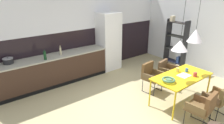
{
  "coord_description": "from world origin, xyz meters",
  "views": [
    {
      "loc": [
        -3.06,
        -2.75,
        2.74
      ],
      "look_at": [
        -0.41,
        0.72,
        1.05
      ],
      "focal_mm": 30.74,
      "sensor_mm": 36.0,
      "label": 1
    }
  ],
  "objects": [
    {
      "name": "armchair_far_side",
      "position": [
        0.74,
        0.44,
        0.51
      ],
      "size": [
        0.54,
        0.53,
        0.81
      ],
      "rotation": [
        0.0,
        0.0,
        3.27
      ],
      "color": "brown",
      "rests_on": "ground"
    },
    {
      "name": "pendant_lamp_over_table_far",
      "position": [
        1.16,
        -0.44,
        1.7
      ],
      "size": [
        0.35,
        0.35,
        1.34
      ],
      "color": "black"
    },
    {
      "name": "pendant_lamp_over_table_near",
      "position": [
        0.55,
        -0.47,
        1.57
      ],
      "size": [
        0.35,
        0.35,
        1.43
      ],
      "color": "black"
    },
    {
      "name": "armchair_facing_counter",
      "position": [
        1.39,
        0.4,
        0.5
      ],
      "size": [
        0.56,
        0.56,
        0.74
      ],
      "rotation": [
        0.0,
        0.0,
        3.35
      ],
      "color": "brown",
      "rests_on": "ground"
    },
    {
      "name": "refrigerator_column",
      "position": [
        0.8,
        2.48,
        0.99
      ],
      "size": [
        0.71,
        0.6,
        1.99
      ],
      "primitive_type": "cube",
      "color": "silver",
      "rests_on": "ground"
    },
    {
      "name": "dining_table",
      "position": [
        0.85,
        -0.44,
        0.7
      ],
      "size": [
        1.52,
        0.77,
        0.75
      ],
      "color": "gold",
      "rests_on": "ground"
    },
    {
      "name": "armchair_head_of_table",
      "position": [
        0.41,
        -1.27,
        0.52
      ],
      "size": [
        0.54,
        0.53,
        0.82
      ],
      "rotation": [
        0.0,
        0.0,
        0.13
      ],
      "color": "brown",
      "rests_on": "ground"
    },
    {
      "name": "ground_plane",
      "position": [
        0.0,
        0.0,
        0.0
      ],
      "size": [
        8.61,
        8.61,
        0.0
      ],
      "primitive_type": "plane",
      "color": "tan"
    },
    {
      "name": "back_wall_splashback_dark",
      "position": [
        0.0,
        2.84,
        0.73
      ],
      "size": [
        6.62,
        0.12,
        1.47
      ],
      "primitive_type": "cube",
      "color": "black",
      "rests_on": "ground"
    },
    {
      "name": "mug_white_ceramic",
      "position": [
        1.06,
        -0.65,
        0.8
      ],
      "size": [
        0.14,
        0.09,
        0.11
      ],
      "color": "#B23D33",
      "rests_on": "dining_table"
    },
    {
      "name": "cooking_pot",
      "position": [
        -2.38,
        2.6,
        0.97
      ],
      "size": [
        0.26,
        0.26,
        0.17
      ],
      "color": "black",
      "rests_on": "kitchen_counter"
    },
    {
      "name": "open_book",
      "position": [
        0.89,
        -0.47,
        0.76
      ],
      "size": [
        0.3,
        0.23,
        0.02
      ],
      "color": "white",
      "rests_on": "dining_table"
    },
    {
      "name": "kitchen_counter",
      "position": [
        -1.37,
        2.48,
        0.45
      ],
      "size": [
        3.61,
        0.63,
        0.89
      ],
      "color": "#38251A",
      "rests_on": "ground"
    },
    {
      "name": "side_wall_right",
      "position": [
        3.25,
        0.0,
        1.47
      ],
      "size": [
        0.12,
        5.81,
        2.94
      ],
      "primitive_type": "cube",
      "color": "silver",
      "rests_on": "ground"
    },
    {
      "name": "bottle_spice_small",
      "position": [
        -0.99,
        2.47,
        1.0
      ],
      "size": [
        0.06,
        0.06,
        0.28
      ],
      "color": "tan",
      "rests_on": "kitchen_counter"
    },
    {
      "name": "armchair_corner_seat",
      "position": [
        1.04,
        -1.29,
        0.5
      ],
      "size": [
        0.52,
        0.5,
        0.78
      ],
      "rotation": [
        0.0,
        0.0,
        -0.06
      ],
      "color": "brown",
      "rests_on": "ground"
    },
    {
      "name": "bottle_wine_green",
      "position": [
        -1.51,
        2.31,
        1.01
      ],
      "size": [
        0.08,
        0.08,
        0.28
      ],
      "color": "#0F3319",
      "rests_on": "kitchen_counter"
    },
    {
      "name": "mug_dark_espresso",
      "position": [
        1.15,
        -0.37,
        0.8
      ],
      "size": [
        0.11,
        0.07,
        0.1
      ],
      "color": "#335B93",
      "rests_on": "dining_table"
    },
    {
      "name": "back_wall_panel_upper",
      "position": [
        0.0,
        2.84,
        2.2
      ],
      "size": [
        6.62,
        0.12,
        1.47
      ],
      "primitive_type": "cube",
      "color": "silver",
      "rests_on": "back_wall_splashback_dark"
    },
    {
      "name": "fruit_bowl",
      "position": [
        0.31,
        -0.45,
        0.81
      ],
      "size": [
        0.3,
        0.3,
        0.09
      ],
      "color": "#4C704C",
      "rests_on": "dining_table"
    },
    {
      "name": "open_shelf_unit",
      "position": [
        2.7,
        1.06,
        0.91
      ],
      "size": [
        0.3,
        0.73,
        1.84
      ],
      "rotation": [
        0.0,
        0.0,
        -1.57
      ],
      "color": "black",
      "rests_on": "ground"
    },
    {
      "name": "mug_short_terracotta",
      "position": [
        0.97,
        -0.23,
        0.8
      ],
      "size": [
        0.13,
        0.09,
        0.11
      ],
      "color": "gold",
      "rests_on": "dining_table"
    }
  ]
}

